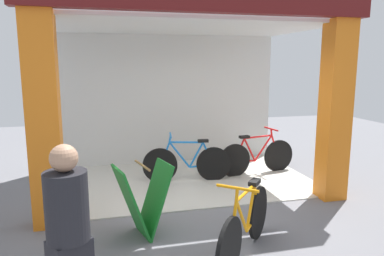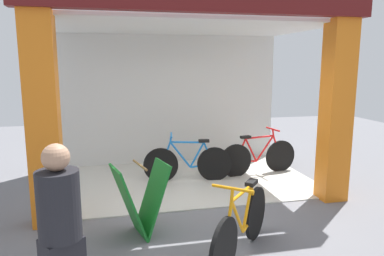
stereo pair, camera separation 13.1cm
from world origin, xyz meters
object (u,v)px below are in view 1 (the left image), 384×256
Objects in this scene: bicycle_inside_1 at (257,156)px; pedestrian_0 at (69,238)px; bicycle_inside_0 at (187,163)px; bicycle_parked_0 at (246,225)px; sandwich_board_sign at (143,200)px.

pedestrian_0 is at bearing -131.58° from bicycle_inside_1.
pedestrian_0 is (-3.28, -3.70, 0.45)m from bicycle_inside_1.
pedestrian_0 is at bearing -116.86° from bicycle_inside_0.
bicycle_parked_0 reaches higher than bicycle_inside_0.
bicycle_parked_0 is 0.83× the size of pedestrian_0.
bicycle_inside_1 is 1.74× the size of sandwich_board_sign.
sandwich_board_sign reaches higher than bicycle_parked_0.
bicycle_inside_1 is 3.30m from sandwich_board_sign.
pedestrian_0 reaches higher than bicycle_inside_1.
bicycle_inside_1 reaches higher than bicycle_inside_0.
bicycle_parked_0 is at bearing 22.70° from pedestrian_0.
bicycle_inside_1 is at bearing 48.42° from pedestrian_0.
bicycle_parked_0 is 1.35m from sandwich_board_sign.
sandwich_board_sign reaches higher than bicycle_inside_1.
bicycle_inside_1 is 4.97m from pedestrian_0.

